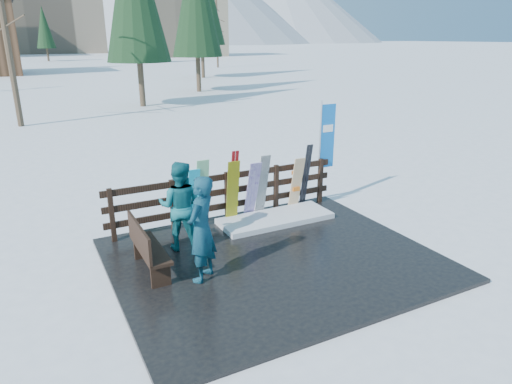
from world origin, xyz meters
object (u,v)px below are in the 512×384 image
snowboard_0 (194,200)px  rental_flag (326,140)px  snowboard_2 (233,192)px  snowboard_3 (252,190)px  snowboard_4 (262,186)px  person_front (202,229)px  snowboard_5 (296,184)px  snowboard_1 (202,194)px  person_back (180,206)px  bench (146,246)px

snowboard_0 → rental_flag: 3.75m
snowboard_2 → snowboard_3: snowboard_2 is taller
snowboard_4 → snowboard_2: bearing=180.0°
snowboard_3 → snowboard_4: 0.26m
snowboard_0 → snowboard_4: size_ratio=0.92×
rental_flag → person_front: (-4.25, -2.38, -0.66)m
person_front → snowboard_4: bearing=-179.6°
snowboard_5 → person_front: bearing=-147.0°
snowboard_1 → snowboard_3: snowboard_1 is taller
snowboard_0 → person_back: (-0.54, -0.74, 0.19)m
person_front → rental_flag: bearing=167.1°
bench → person_front: (0.82, -0.67, 0.43)m
snowboard_0 → person_front: (-0.62, -2.11, 0.23)m
snowboard_3 → rental_flag: size_ratio=0.56×
snowboard_5 → person_front: size_ratio=0.73×
snowboard_0 → snowboard_2: 0.93m
bench → snowboard_1: (1.63, 1.43, 0.29)m
snowboard_2 → snowboard_3: bearing=-0.0°
bench → snowboard_3: (2.86, 1.43, 0.19)m
snowboard_3 → snowboard_5: (1.20, 0.00, -0.03)m
snowboard_1 → snowboard_3: 1.24m
snowboard_2 → snowboard_4: size_ratio=0.95×
snowboard_0 → snowboard_1: size_ratio=0.89×
snowboard_4 → snowboard_5: (0.94, 0.00, -0.09)m
snowboard_0 → person_front: size_ratio=0.76×
snowboard_2 → snowboard_5: size_ratio=1.08×
snowboard_3 → rental_flag: rental_flag is taller
snowboard_5 → person_back: (-3.17, -0.74, 0.23)m
snowboard_1 → bench: bearing=-138.7°
snowboard_3 → snowboard_1: bearing=180.0°
snowboard_1 → person_front: person_front is taller
snowboard_0 → bench: bearing=-135.0°
snowboard_3 → snowboard_4: snowboard_4 is taller
snowboard_0 → snowboard_2: size_ratio=0.96×
snowboard_0 → snowboard_4: 1.69m
snowboard_3 → snowboard_5: size_ratio=1.06×
snowboard_2 → snowboard_3: 0.50m
snowboard_0 → rental_flag: rental_flag is taller
snowboard_2 → snowboard_5: snowboard_2 is taller
snowboard_2 → person_back: 1.66m
bench → snowboard_3: 3.21m
snowboard_0 → snowboard_1: (0.20, 0.00, 0.09)m
person_front → snowboard_5: bearing=170.9°
snowboard_2 → snowboard_4: bearing=-0.0°
bench → snowboard_3: size_ratio=1.03×
bench → snowboard_0: 2.04m
rental_flag → person_back: rental_flag is taller
snowboard_2 → snowboard_3: (0.50, -0.00, -0.04)m
bench → snowboard_5: size_ratio=1.09×
snowboard_0 → rental_flag: size_ratio=0.55×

